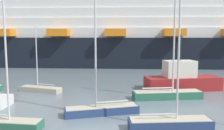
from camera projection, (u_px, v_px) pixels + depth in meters
The scene contains 7 objects.
sailboat_0 at pixel (167, 93), 24.10m from camera, with size 7.05×2.93×10.57m.
sailboat_1 at pixel (102, 107), 19.22m from camera, with size 6.01×3.21×11.80m.
sailboat_3 at pixel (41, 88), 26.98m from camera, with size 4.97×2.36×7.34m.
sailboat_4 at pixel (4, 121), 16.23m from camera, with size 5.29×1.48×10.10m.
sailboat_6 at pixel (170, 122), 16.08m from camera, with size 5.67×2.22×9.87m.
fishing_boat_1 at pixel (182, 79), 27.90m from camera, with size 8.95×4.65×6.42m.
cruise_ship at pixel (68, 37), 53.57m from camera, with size 108.34×19.37×19.11m.
Camera 1 is at (2.73, -14.42, 6.18)m, focal length 38.71 mm.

